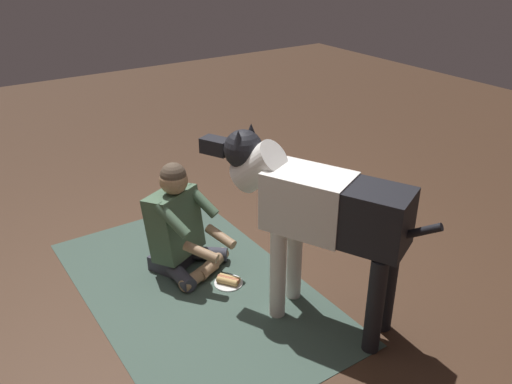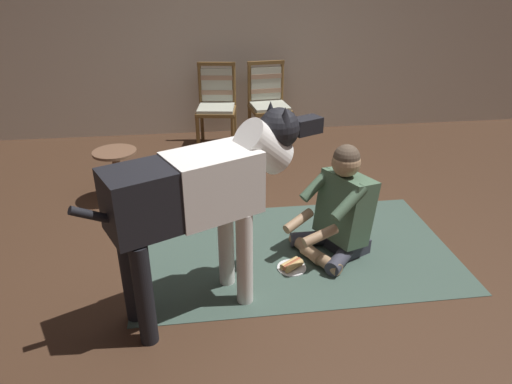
# 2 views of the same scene
# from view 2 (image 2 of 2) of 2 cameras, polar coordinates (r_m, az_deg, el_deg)

# --- Properties ---
(ground_plane) EXTENTS (13.74, 13.74, 0.00)m
(ground_plane) POSITION_cam_2_polar(r_m,az_deg,el_deg) (3.60, 4.17, -7.59)
(ground_plane) COLOR #412B1C
(back_wall) EXTENTS (7.94, 0.10, 2.60)m
(back_wall) POSITION_cam_2_polar(r_m,az_deg,el_deg) (6.08, -1.43, 19.57)
(back_wall) COLOR beige
(back_wall) RESTS_ON ground
(area_rug) EXTENTS (2.41, 1.44, 0.01)m
(area_rug) POSITION_cam_2_polar(r_m,az_deg,el_deg) (3.63, 4.90, -7.19)
(area_rug) COLOR #3B5045
(area_rug) RESTS_ON ground
(dining_chair_left_of_pair) EXTENTS (0.52, 0.52, 0.98)m
(dining_chair_left_of_pair) POSITION_cam_2_polar(r_m,az_deg,el_deg) (5.68, -4.93, 11.24)
(dining_chair_left_of_pair) COLOR brown
(dining_chair_left_of_pair) RESTS_ON ground
(dining_chair_right_of_pair) EXTENTS (0.50, 0.51, 0.98)m
(dining_chair_right_of_pair) POSITION_cam_2_polar(r_m,az_deg,el_deg) (5.74, 1.51, 11.49)
(dining_chair_right_of_pair) COLOR brown
(dining_chair_right_of_pair) RESTS_ON ground
(person_sitting_on_floor) EXTENTS (0.70, 0.63, 0.88)m
(person_sitting_on_floor) POSITION_cam_2_polar(r_m,az_deg,el_deg) (3.48, 10.37, -2.26)
(person_sitting_on_floor) COLOR #363743
(person_sitting_on_floor) RESTS_ON ground
(large_dog) EXTENTS (1.48, 0.80, 1.26)m
(large_dog) POSITION_cam_2_polar(r_m,az_deg,el_deg) (2.70, -6.50, 0.07)
(large_dog) COLOR silver
(large_dog) RESTS_ON ground
(hot_dog_on_plate) EXTENTS (0.21, 0.21, 0.06)m
(hot_dog_on_plate) POSITION_cam_2_polar(r_m,az_deg,el_deg) (3.41, 4.47, -9.13)
(hot_dog_on_plate) COLOR white
(hot_dog_on_plate) RESTS_ON ground
(round_side_table) EXTENTS (0.40, 0.40, 0.49)m
(round_side_table) POSITION_cam_2_polar(r_m,az_deg,el_deg) (4.46, -16.90, 2.53)
(round_side_table) COLOR brown
(round_side_table) RESTS_ON ground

